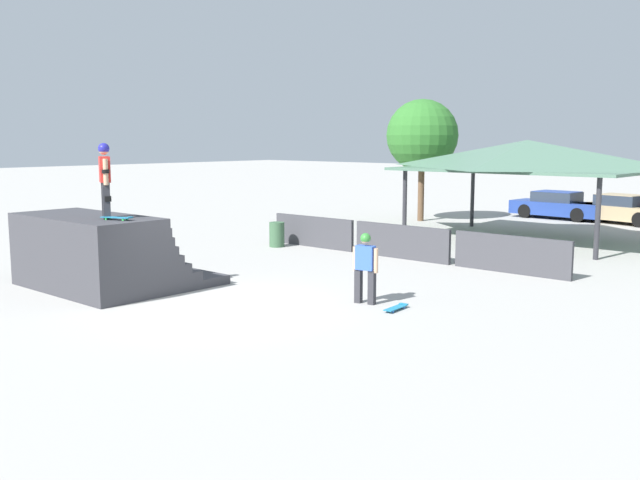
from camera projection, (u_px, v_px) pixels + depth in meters
The scene contains 12 objects.
ground_plane at pixel (214, 307), 15.76m from camera, with size 160.00×160.00×0.00m, color #A3A09B.
quarter_pipe_ramp at pixel (100, 256), 17.71m from camera, with size 4.17×3.74×1.83m.
skater_on_deck at pixel (105, 175), 16.62m from camera, with size 0.74×0.49×1.76m.
skateboard_on_deck at pixel (118, 218), 16.37m from camera, with size 0.81×0.45×0.09m.
bystander_walking at pixel (365, 262), 15.94m from camera, with size 0.63×0.29×1.61m.
skateboard_on_ground at pixel (397, 307), 15.45m from camera, with size 0.27×0.78×0.09m.
barrier_fence at pixel (401, 242), 22.06m from camera, with size 10.82×0.12×1.05m.
pavilion_shelter at pixel (527, 156), 25.70m from camera, with size 8.41×5.87×3.65m.
tree_beside_pavilion at pixel (422, 136), 31.84m from camera, with size 3.21×3.21×5.46m.
trash_bin at pixel (277, 234), 24.52m from camera, with size 0.52×0.52×0.85m, color #385B3D.
parked_car_blue at pixel (558, 206), 33.22m from camera, with size 4.33×1.91×1.27m.
parked_car_tan at pixel (622, 210), 31.31m from camera, with size 4.28×2.41×1.27m.
Camera 1 is at (11.98, -9.96, 3.68)m, focal length 40.00 mm.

